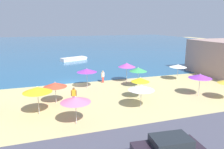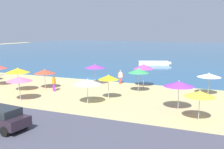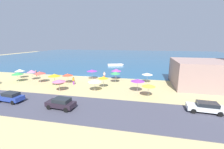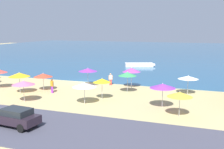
# 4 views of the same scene
# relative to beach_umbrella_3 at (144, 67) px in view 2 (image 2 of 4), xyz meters

# --- Properties ---
(ground_plane) EXTENTS (160.00, 160.00, 0.00)m
(ground_plane) POSITION_rel_beach_umbrella_3_xyz_m (-7.46, 1.64, -2.35)
(ground_plane) COLOR tan
(sea) EXTENTS (150.00, 110.00, 0.05)m
(sea) POSITION_rel_beach_umbrella_3_xyz_m (-7.46, 56.64, -2.33)
(sea) COLOR #265A84
(sea) RESTS_ON ground_plane
(beach_umbrella_3) EXTENTS (2.35, 2.35, 2.69)m
(beach_umbrella_3) POSITION_rel_beach_umbrella_3_xyz_m (0.00, 0.00, 0.00)
(beach_umbrella_3) COLOR #B2B2B7
(beach_umbrella_3) RESTS_ON ground_plane
(beach_umbrella_4) EXTENTS (2.46, 2.46, 2.50)m
(beach_umbrella_4) POSITION_rel_beach_umbrella_3_xyz_m (-5.66, -1.02, -0.14)
(beach_umbrella_4) COLOR #B2B2B7
(beach_umbrella_4) RESTS_ON ground_plane
(beach_umbrella_5) EXTENTS (2.48, 2.48, 2.58)m
(beach_umbrella_5) POSITION_rel_beach_umbrella_3_xyz_m (-11.37, -7.61, -0.07)
(beach_umbrella_5) COLOR #B2B2B7
(beach_umbrella_5) RESTS_ON ground_plane
(beach_umbrella_6) EXTENTS (2.46, 2.46, 2.28)m
(beach_umbrella_6) POSITION_rel_beach_umbrella_3_xyz_m (-2.28, -9.07, -0.35)
(beach_umbrella_6) COLOR #B2B2B7
(beach_umbrella_6) RESTS_ON ground_plane
(beach_umbrella_7) EXTENTS (2.17, 2.17, 2.60)m
(beach_umbrella_7) POSITION_rel_beach_umbrella_3_xyz_m (0.34, -2.84, -0.06)
(beach_umbrella_7) COLOR #B2B2B7
(beach_umbrella_7) RESTS_ON ground_plane
(beach_umbrella_9) EXTENTS (2.21, 2.21, 2.28)m
(beach_umbrella_9) POSITION_rel_beach_umbrella_3_xyz_m (7.25, -9.89, -0.35)
(beach_umbrella_9) COLOR #B2B2B7
(beach_umbrella_9) RESTS_ON ground_plane
(beach_umbrella_10) EXTENTS (1.93, 1.93, 2.39)m
(beach_umbrella_10) POSITION_rel_beach_umbrella_3_xyz_m (-1.29, -6.80, -0.24)
(beach_umbrella_10) COLOR #B2B2B7
(beach_umbrella_10) RESTS_ON ground_plane
(beach_umbrella_11) EXTENTS (2.47, 2.47, 2.48)m
(beach_umbrella_11) POSITION_rel_beach_umbrella_3_xyz_m (5.38, -7.80, -0.15)
(beach_umbrella_11) COLOR #B2B2B7
(beach_umbrella_11) RESTS_ON ground_plane
(beach_umbrella_12) EXTENTS (2.38, 2.38, 2.32)m
(beach_umbrella_12) POSITION_rel_beach_umbrella_3_xyz_m (-8.59, -10.50, -0.31)
(beach_umbrella_12) COLOR #B2B2B7
(beach_umbrella_12) RESTS_ON ground_plane
(beach_umbrella_13) EXTENTS (2.34, 2.34, 2.29)m
(beach_umbrella_13) POSITION_rel_beach_umbrella_3_xyz_m (7.17, -1.28, -0.32)
(beach_umbrella_13) COLOR #B2B2B7
(beach_umbrella_13) RESTS_ON ground_plane
(beach_umbrella_14) EXTENTS (2.30, 2.30, 2.21)m
(beach_umbrella_14) POSITION_rel_beach_umbrella_3_xyz_m (-9.74, -5.21, -0.43)
(beach_umbrella_14) COLOR #B2B2B7
(beach_umbrella_14) RESTS_ON ground_plane
(bather_1) EXTENTS (0.54, 0.33, 1.70)m
(bather_1) POSITION_rel_beach_umbrella_3_xyz_m (-8.06, -5.95, -1.40)
(bather_1) COLOR purple
(bather_1) RESTS_ON ground_plane
(bather_2) EXTENTS (0.51, 0.37, 1.64)m
(bather_2) POSITION_rel_beach_umbrella_3_xyz_m (-3.13, 0.75, -1.43)
(bather_2) COLOR #DF433A
(bather_2) RESTS_ON ground_plane
(parked_car_1) EXTENTS (4.07, 2.12, 1.47)m
(parked_car_1) POSITION_rel_beach_umbrella_3_xyz_m (-4.43, -16.99, -1.52)
(parked_car_1) COLOR #261D27
(parked_car_1) RESTS_ON coastal_road
(skiff_nearshore) EXTENTS (5.98, 3.68, 0.69)m
(skiff_nearshore) POSITION_rel_beach_umbrella_3_xyz_m (-4.07, 19.59, -1.96)
(skiff_nearshore) COLOR silver
(skiff_nearshore) RESTS_ON sea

